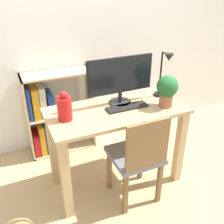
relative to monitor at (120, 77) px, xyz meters
name	(u,v)px	position (x,y,z in m)	size (l,w,h in m)	color
ground_plane	(116,179)	(-0.07, -0.10, -1.02)	(10.00, 10.00, 0.00)	tan
wall_back	(80,27)	(-0.07, 0.82, 0.28)	(8.00, 0.05, 2.60)	white
desk	(117,127)	(-0.07, -0.10, -0.42)	(1.18, 0.57, 0.78)	tan
monitor	(120,77)	(0.00, 0.00, 0.00)	(0.60, 0.20, 0.42)	#232326
keyboard	(127,107)	(0.01, -0.11, -0.23)	(0.36, 0.11, 0.02)	black
vase	(64,107)	(-0.52, -0.09, -0.14)	(0.11, 0.11, 0.24)	red
desk_lamp	(165,71)	(0.41, -0.05, 0.02)	(0.10, 0.19, 0.42)	black
potted_plant	(167,89)	(0.33, -0.21, -0.08)	(0.18, 0.18, 0.27)	#9E6647
chair	(138,156)	(-0.02, -0.40, -0.54)	(0.40, 0.40, 0.86)	slate
bookshelf	(48,116)	(-0.54, 0.65, -0.57)	(0.71, 0.28, 0.91)	#D8BC8C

